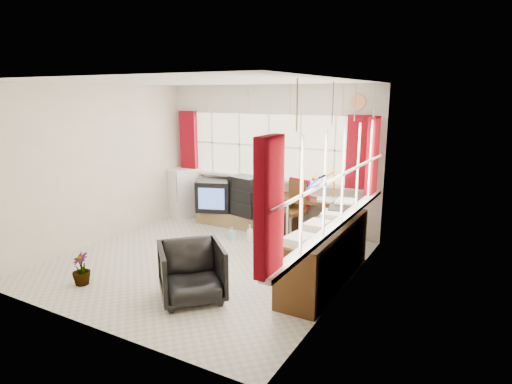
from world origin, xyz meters
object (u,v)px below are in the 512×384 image
Objects in this scene: credenza at (326,253)px; desk at (312,215)px; office_chair at (192,272)px; crt_tv at (215,195)px; mini_fridge at (183,192)px; radiator at (274,228)px; task_chair at (295,208)px; desk_lamp at (334,181)px; tv_bench at (235,218)px.

desk is at bearing 117.29° from credenza.
office_chair is 3.04m from crt_tv.
mini_fridge is (-2.34, 2.80, 0.13)m from office_chair.
radiator is at bearing -119.08° from desk.
credenza is at bearing -62.71° from desk.
desk is 0.76m from radiator.
task_chair reaches higher than mini_fridge.
desk_lamp is at bearing 42.47° from radiator.
desk is 1.55× the size of crt_tv.
crt_tv reaches higher than office_chair.
credenza is at bearing -0.81° from office_chair.
desk reaches higher than radiator.
radiator is (-0.00, 2.14, -0.06)m from office_chair.
crt_tv is (-1.48, 2.65, 0.20)m from office_chair.
credenza is 1.43× the size of tv_bench.
mini_fridge is (-3.53, 1.60, 0.08)m from credenza.
desk_lamp is at bearing 1.24° from desk.
office_chair is (-0.72, -2.80, -0.66)m from desk_lamp.
crt_tv is at bearing 151.46° from credenza.
office_chair is at bearing -50.07° from mini_fridge.
crt_tv is at bearing 73.19° from office_chair.
credenza is (1.03, -1.36, -0.14)m from task_chair.
desk_lamp reaches higher than mini_fridge.
credenza is 3.88m from mini_fridge.
mini_fridge is (-1.25, 0.08, 0.34)m from tv_bench.
crt_tv is 0.82× the size of mini_fridge.
desk is 1.19× the size of task_chair.
credenza is at bearing -38.34° from radiator.
desk_lamp reaches higher than crt_tv.
desk is 1.28× the size of mini_fridge.
crt_tv is 0.88m from mini_fridge.
crt_tv is at bearing -9.85° from mini_fridge.
office_chair is 3.65m from mini_fridge.
desk_lamp is 2.97m from office_chair.
task_chair is at bearing 127.12° from credenza.
desk_lamp reaches higher than task_chair.
office_chair is 0.95× the size of crt_tv.
credenza reaches higher than crt_tv.
radiator reaches higher than tv_bench.
mini_fridge is at bearing -179.85° from desk_lamp.
credenza is at bearing -73.90° from desk_lamp.
task_chair is 2.52m from mini_fridge.
office_chair is 0.52× the size of tv_bench.
desk_lamp is at bearing 4.10° from crt_tv.
tv_bench is (-1.81, -0.09, -0.86)m from desk_lamp.
crt_tv is at bearing -175.34° from desk.
credenza is at bearing -28.54° from crt_tv.
office_chair is 1.69m from credenza.
office_chair is at bearing -97.40° from desk.
office_chair is at bearing -134.82° from credenza.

